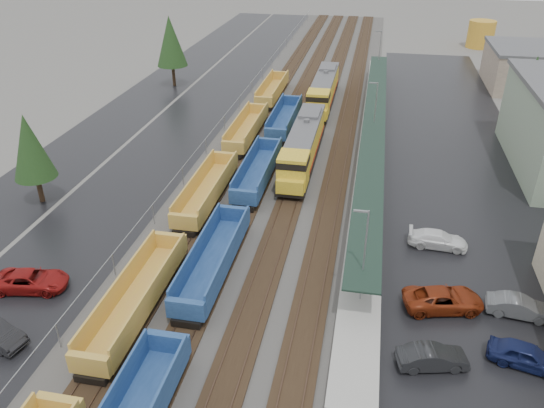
{
  "coord_description": "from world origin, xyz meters",
  "views": [
    {
      "loc": [
        9.03,
        -10.66,
        25.16
      ],
      "look_at": [
        1.04,
        30.26,
        2.0
      ],
      "focal_mm": 35.0,
      "sensor_mm": 36.0,
      "label": 1
    }
  ],
  "objects_px": {
    "well_string_yellow": "(178,235)",
    "locomotive_trail": "(323,91)",
    "parked_car_west_c": "(31,281)",
    "parked_car_east_b": "(443,299)",
    "locomotive_lead": "(303,146)",
    "storage_tank": "(481,34)",
    "parked_car_east_c": "(438,239)",
    "well_string_blue": "(214,260)",
    "parked_car_east_d": "(526,356)",
    "parked_car_east_a": "(432,358)",
    "parked_car_east_e": "(519,307)"
  },
  "relations": [
    {
      "from": "well_string_blue",
      "to": "parked_car_east_d",
      "type": "bearing_deg",
      "value": -14.55
    },
    {
      "from": "parked_car_west_c",
      "to": "parked_car_east_b",
      "type": "xyz_separation_m",
      "value": [
        30.3,
        3.64,
        0.03
      ]
    },
    {
      "from": "storage_tank",
      "to": "parked_car_east_e",
      "type": "height_order",
      "value": "storage_tank"
    },
    {
      "from": "parked_car_east_c",
      "to": "parked_car_east_e",
      "type": "bearing_deg",
      "value": -145.83
    },
    {
      "from": "well_string_yellow",
      "to": "storage_tank",
      "type": "xyz_separation_m",
      "value": [
        35.87,
        83.62,
        1.52
      ]
    },
    {
      "from": "parked_car_east_b",
      "to": "parked_car_east_a",
      "type": "bearing_deg",
      "value": 156.02
    },
    {
      "from": "parked_car_east_b",
      "to": "parked_car_east_d",
      "type": "bearing_deg",
      "value": -148.41
    },
    {
      "from": "storage_tank",
      "to": "parked_car_east_a",
      "type": "xyz_separation_m",
      "value": [
        -15.65,
        -93.45,
        -1.97
      ]
    },
    {
      "from": "parked_car_east_e",
      "to": "parked_car_east_a",
      "type": "bearing_deg",
      "value": 140.13
    },
    {
      "from": "storage_tank",
      "to": "parked_car_west_c",
      "type": "bearing_deg",
      "value": -116.17
    },
    {
      "from": "well_string_blue",
      "to": "parked_car_east_b",
      "type": "xyz_separation_m",
      "value": [
        17.37,
        -1.02,
        -0.41
      ]
    },
    {
      "from": "locomotive_lead",
      "to": "parked_car_west_c",
      "type": "relative_size",
      "value": 3.56
    },
    {
      "from": "parked_car_east_c",
      "to": "parked_car_west_c",
      "type": "bearing_deg",
      "value": 113.61
    },
    {
      "from": "well_string_yellow",
      "to": "parked_car_east_a",
      "type": "height_order",
      "value": "well_string_yellow"
    },
    {
      "from": "well_string_blue",
      "to": "parked_car_west_c",
      "type": "relative_size",
      "value": 14.43
    },
    {
      "from": "well_string_yellow",
      "to": "locomotive_trail",
      "type": "bearing_deg",
      "value": 78.5
    },
    {
      "from": "well_string_blue",
      "to": "parked_car_east_b",
      "type": "relative_size",
      "value": 13.86
    },
    {
      "from": "parked_car_east_c",
      "to": "parked_car_east_d",
      "type": "distance_m",
      "value": 13.59
    },
    {
      "from": "locomotive_lead",
      "to": "parked_car_east_d",
      "type": "distance_m",
      "value": 32.4
    },
    {
      "from": "locomotive_trail",
      "to": "parked_car_east_d",
      "type": "bearing_deg",
      "value": -69.42
    },
    {
      "from": "parked_car_west_c",
      "to": "parked_car_east_b",
      "type": "bearing_deg",
      "value": -92.66
    },
    {
      "from": "parked_car_east_c",
      "to": "parked_car_east_e",
      "type": "distance_m",
      "value": 9.39
    },
    {
      "from": "well_string_blue",
      "to": "parked_car_west_c",
      "type": "height_order",
      "value": "well_string_blue"
    },
    {
      "from": "parked_car_east_b",
      "to": "well_string_blue",
      "type": "bearing_deg",
      "value": 73.59
    },
    {
      "from": "well_string_blue",
      "to": "storage_tank",
      "type": "bearing_deg",
      "value": 69.77
    },
    {
      "from": "parked_car_east_e",
      "to": "locomotive_lead",
      "type": "bearing_deg",
      "value": 46.22
    },
    {
      "from": "parked_car_east_a",
      "to": "parked_car_east_c",
      "type": "height_order",
      "value": "parked_car_east_a"
    },
    {
      "from": "locomotive_lead",
      "to": "parked_car_west_c",
      "type": "distance_m",
      "value": 30.95
    },
    {
      "from": "well_string_blue",
      "to": "parked_car_east_c",
      "type": "distance_m",
      "value": 19.02
    },
    {
      "from": "locomotive_lead",
      "to": "parked_car_east_c",
      "type": "relative_size",
      "value": 3.95
    },
    {
      "from": "storage_tank",
      "to": "parked_car_east_c",
      "type": "relative_size",
      "value": 1.1
    },
    {
      "from": "storage_tank",
      "to": "parked_car_east_b",
      "type": "distance_m",
      "value": 88.74
    },
    {
      "from": "locomotive_lead",
      "to": "parked_car_east_e",
      "type": "distance_m",
      "value": 28.84
    },
    {
      "from": "parked_car_east_b",
      "to": "parked_car_east_d",
      "type": "height_order",
      "value": "parked_car_east_b"
    },
    {
      "from": "parked_car_west_c",
      "to": "well_string_yellow",
      "type": "bearing_deg",
      "value": -59.32
    },
    {
      "from": "parked_car_east_d",
      "to": "locomotive_trail",
      "type": "bearing_deg",
      "value": 34.6
    },
    {
      "from": "parked_car_east_b",
      "to": "storage_tank",
      "type": "bearing_deg",
      "value": -22.45
    },
    {
      "from": "storage_tank",
      "to": "parked_car_east_c",
      "type": "distance_m",
      "value": 80.63
    },
    {
      "from": "well_string_yellow",
      "to": "parked_car_east_e",
      "type": "bearing_deg",
      "value": -7.95
    },
    {
      "from": "parked_car_east_c",
      "to": "parked_car_east_d",
      "type": "bearing_deg",
      "value": -158.78
    },
    {
      "from": "parked_car_east_c",
      "to": "well_string_blue",
      "type": "bearing_deg",
      "value": 114.57
    },
    {
      "from": "parked_car_east_c",
      "to": "parked_car_east_e",
      "type": "xyz_separation_m",
      "value": [
        4.94,
        -7.99,
        0.02
      ]
    },
    {
      "from": "well_string_yellow",
      "to": "parked_car_east_b",
      "type": "height_order",
      "value": "well_string_yellow"
    },
    {
      "from": "storage_tank",
      "to": "parked_car_east_b",
      "type": "relative_size",
      "value": 0.95
    },
    {
      "from": "locomotive_lead",
      "to": "parked_car_east_b",
      "type": "height_order",
      "value": "locomotive_lead"
    },
    {
      "from": "locomotive_trail",
      "to": "well_string_yellow",
      "type": "xyz_separation_m",
      "value": [
        -8.0,
        -39.31,
        -1.17
      ]
    },
    {
      "from": "well_string_yellow",
      "to": "parked_car_east_e",
      "type": "distance_m",
      "value": 26.81
    },
    {
      "from": "well_string_blue",
      "to": "parked_car_east_e",
      "type": "bearing_deg",
      "value": -2.09
    },
    {
      "from": "storage_tank",
      "to": "parked_car_west_c",
      "type": "distance_m",
      "value": 101.6
    },
    {
      "from": "locomotive_lead",
      "to": "well_string_yellow",
      "type": "xyz_separation_m",
      "value": [
        -8.0,
        -18.31,
        -1.17
      ]
    }
  ]
}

